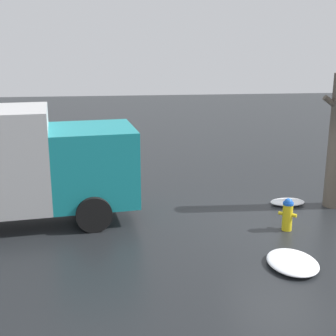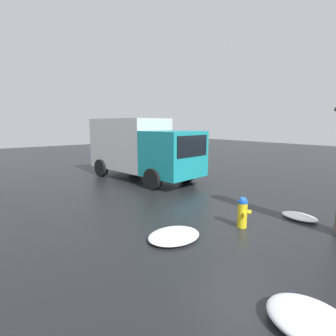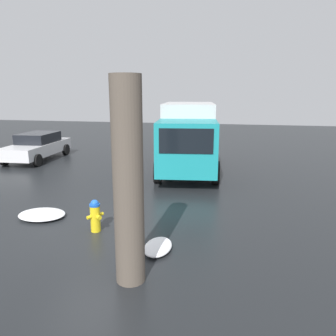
{
  "view_description": "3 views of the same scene",
  "coord_description": "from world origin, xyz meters",
  "views": [
    {
      "loc": [
        4.2,
        10.5,
        4.6
      ],
      "look_at": [
        2.86,
        -1.16,
        1.38
      ],
      "focal_mm": 50.0,
      "sensor_mm": 36.0,
      "label": 1
    },
    {
      "loc": [
        -3.96,
        5.69,
        2.74
      ],
      "look_at": [
        3.25,
        -0.07,
        1.17
      ],
      "focal_mm": 28.0,
      "sensor_mm": 36.0,
      "label": 2
    },
    {
      "loc": [
        -7.23,
        -3.39,
        3.45
      ],
      "look_at": [
        4.06,
        -1.03,
        0.78
      ],
      "focal_mm": 35.0,
      "sensor_mm": 36.0,
      "label": 3
    }
  ],
  "objects": [
    {
      "name": "snow_pile_curbside",
      "position": [
        0.57,
        1.89,
        0.08
      ],
      "size": [
        1.05,
        1.33,
        0.17
      ],
      "color": "white",
      "rests_on": "ground_plane"
    },
    {
      "name": "fire_hydrant",
      "position": [
        -0.0,
        -0.0,
        0.43
      ],
      "size": [
        0.42,
        0.38,
        0.84
      ],
      "rotation": [
        0.0,
        0.0,
        4.1
      ],
      "color": "yellow",
      "rests_on": "ground_plane"
    },
    {
      "name": "delivery_truck",
      "position": [
        6.97,
        -1.33,
        1.6
      ],
      "size": [
        6.42,
        3.08,
        2.98
      ],
      "rotation": [
        0.0,
        0.0,
        1.69
      ],
      "color": "teal",
      "rests_on": "ground_plane"
    },
    {
      "name": "ground_plane",
      "position": [
        0.0,
        0.0,
        0.0
      ],
      "size": [
        60.0,
        60.0,
        0.0
      ],
      "primitive_type": "plane",
      "color": "black"
    },
    {
      "name": "snow_pile_by_tree",
      "position": [
        -2.71,
        2.25,
        0.13
      ],
      "size": [
        1.17,
        0.97,
        0.26
      ],
      "color": "white",
      "rests_on": "ground_plane"
    },
    {
      "name": "snow_pile_by_hydrant",
      "position": [
        -0.69,
        -1.79,
        0.08
      ],
      "size": [
        1.0,
        0.61,
        0.16
      ],
      "color": "white",
      "rests_on": "ground_plane"
    }
  ]
}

